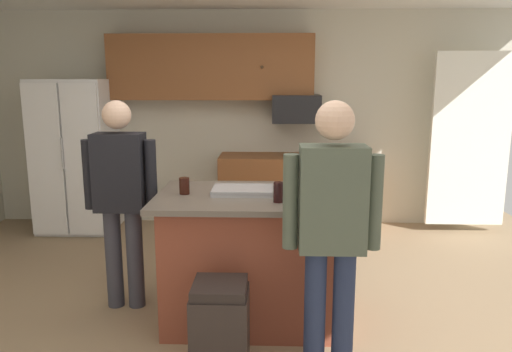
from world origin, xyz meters
TOP-DOWN VIEW (x-y plane):
  - floor at (0.00, 0.00)m, footprint 7.04×7.04m
  - back_wall at (0.00, 2.80)m, footprint 6.40×0.10m
  - french_door_window_panel at (2.60, 2.40)m, footprint 0.90×0.06m
  - cabinet_run_upper at (-0.40, 2.60)m, footprint 2.40×0.38m
  - cabinet_run_lower at (0.60, 2.48)m, footprint 1.80×0.63m
  - refrigerator at (-2.00, 2.38)m, footprint 0.85×0.76m
  - microwave_over_range at (0.60, 2.50)m, footprint 0.56×0.40m
  - kitchen_island at (0.20, 0.17)m, footprint 1.43×0.94m
  - person_host_foreground at (-0.84, 0.35)m, footprint 0.57×0.22m
  - person_elder_center at (0.67, -0.56)m, footprint 0.57×0.22m
  - glass_pilsner at (-0.31, 0.17)m, footprint 0.07×0.07m
  - glass_short_whisky at (0.54, 0.33)m, footprint 0.07×0.07m
  - mug_blue_stoneware at (0.48, 0.16)m, footprint 0.13×0.08m
  - mug_ceramic_white at (0.64, 0.46)m, footprint 0.13×0.09m
  - glass_stout_tall at (0.37, -0.05)m, footprint 0.07×0.07m
  - serving_tray at (0.11, 0.20)m, footprint 0.44×0.30m
  - trash_bin at (0.02, -0.58)m, footprint 0.34×0.34m

SIDE VIEW (x-z plane):
  - floor at x=0.00m, z-range 0.00..0.00m
  - trash_bin at x=0.02m, z-range 0.00..0.61m
  - cabinet_run_lower at x=0.60m, z-range 0.00..0.90m
  - kitchen_island at x=0.20m, z-range 0.01..0.98m
  - refrigerator at x=-2.00m, z-range 0.00..1.79m
  - person_host_foreground at x=-0.84m, z-range 0.12..1.77m
  - person_elder_center at x=0.67m, z-range 0.13..1.82m
  - serving_tray at x=0.11m, z-range 0.97..1.02m
  - mug_ceramic_white at x=0.64m, z-range 0.97..1.07m
  - mug_blue_stoneware at x=0.48m, z-range 0.97..1.08m
  - glass_pilsner at x=-0.31m, z-range 0.97..1.10m
  - glass_stout_tall at x=0.37m, z-range 0.97..1.11m
  - glass_short_whisky at x=0.54m, z-range 0.97..1.14m
  - french_door_window_panel at x=2.60m, z-range 0.10..2.10m
  - back_wall at x=0.00m, z-range 0.00..2.60m
  - microwave_over_range at x=0.60m, z-range 1.29..1.61m
  - cabinet_run_upper at x=-0.40m, z-range 1.55..2.30m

